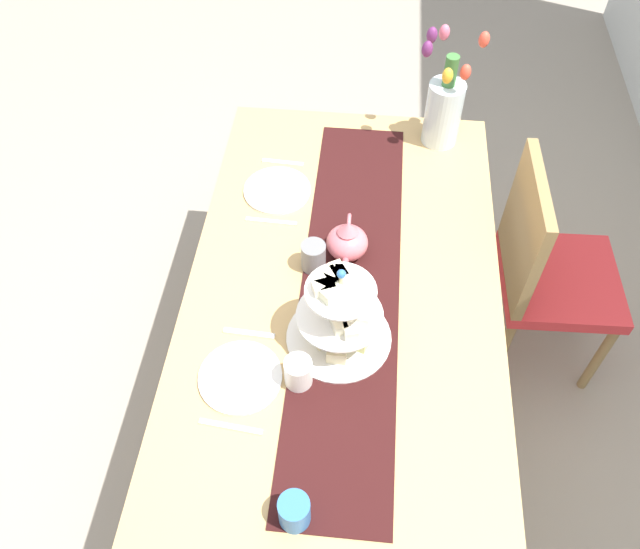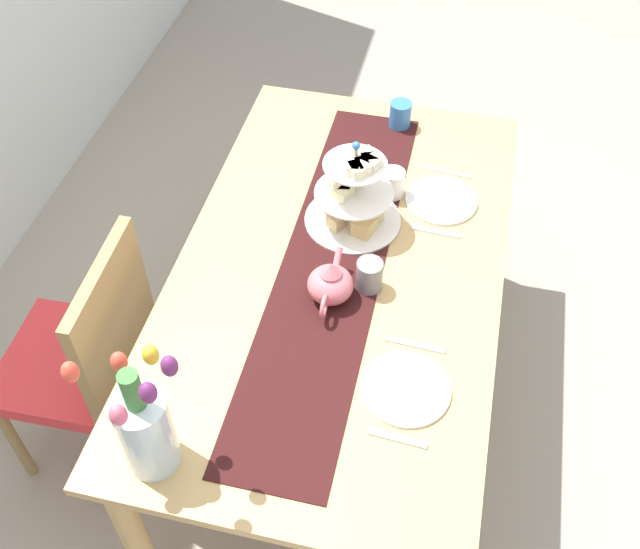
% 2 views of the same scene
% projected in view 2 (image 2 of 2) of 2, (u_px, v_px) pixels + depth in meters
% --- Properties ---
extents(ground_plane, '(8.00, 8.00, 0.00)m').
position_uv_depth(ground_plane, '(336.00, 400.00, 2.75)').
color(ground_plane, gray).
extents(dining_table, '(1.68, 0.95, 0.73)m').
position_uv_depth(dining_table, '(339.00, 287.00, 2.28)').
color(dining_table, tan).
rests_on(dining_table, ground_plane).
extents(chair_left, '(0.43, 0.43, 0.91)m').
position_uv_depth(chair_left, '(90.00, 355.00, 2.27)').
color(chair_left, olive).
rests_on(chair_left, ground_plane).
extents(table_runner, '(1.48, 0.30, 0.00)m').
position_uv_depth(table_runner, '(333.00, 264.00, 2.21)').
color(table_runner, black).
rests_on(table_runner, dining_table).
extents(tiered_cake_stand, '(0.30, 0.30, 0.30)m').
position_uv_depth(tiered_cake_stand, '(354.00, 197.00, 2.25)').
color(tiered_cake_stand, beige).
rests_on(tiered_cake_stand, table_runner).
extents(teapot, '(0.24, 0.13, 0.14)m').
position_uv_depth(teapot, '(330.00, 284.00, 2.08)').
color(teapot, '#D66B75').
rests_on(teapot, table_runner).
extents(tulip_vase, '(0.21, 0.22, 0.42)m').
position_uv_depth(tulip_vase, '(144.00, 426.00, 1.67)').
color(tulip_vase, silver).
rests_on(tulip_vase, dining_table).
extents(dinner_plate_left, '(0.23, 0.23, 0.01)m').
position_uv_depth(dinner_plate_left, '(406.00, 389.00, 1.91)').
color(dinner_plate_left, white).
rests_on(dinner_plate_left, dining_table).
extents(fork_left, '(0.03, 0.15, 0.01)m').
position_uv_depth(fork_left, '(397.00, 438.00, 1.82)').
color(fork_left, silver).
rests_on(fork_left, dining_table).
extents(knife_left, '(0.02, 0.17, 0.01)m').
position_uv_depth(knife_left, '(414.00, 345.00, 2.01)').
color(knife_left, silver).
rests_on(knife_left, dining_table).
extents(dinner_plate_right, '(0.23, 0.23, 0.01)m').
position_uv_depth(dinner_plate_right, '(441.00, 200.00, 2.39)').
color(dinner_plate_right, white).
rests_on(dinner_plate_right, dining_table).
extents(fork_right, '(0.02, 0.15, 0.01)m').
position_uv_depth(fork_right, '(435.00, 232.00, 2.29)').
color(fork_right, silver).
rests_on(fork_right, dining_table).
extents(knife_right, '(0.03, 0.17, 0.01)m').
position_uv_depth(knife_right, '(447.00, 172.00, 2.48)').
color(knife_right, silver).
rests_on(knife_right, dining_table).
extents(mug_grey, '(0.08, 0.08, 0.09)m').
position_uv_depth(mug_grey, '(369.00, 275.00, 2.11)').
color(mug_grey, slate).
rests_on(mug_grey, table_runner).
extents(mug_white_text, '(0.08, 0.08, 0.09)m').
position_uv_depth(mug_white_text, '(392.00, 184.00, 2.38)').
color(mug_white_text, white).
rests_on(mug_white_text, dining_table).
extents(mug_orange, '(0.08, 0.08, 0.09)m').
position_uv_depth(mug_orange, '(400.00, 115.00, 2.62)').
color(mug_orange, '#3370B7').
rests_on(mug_orange, dining_table).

